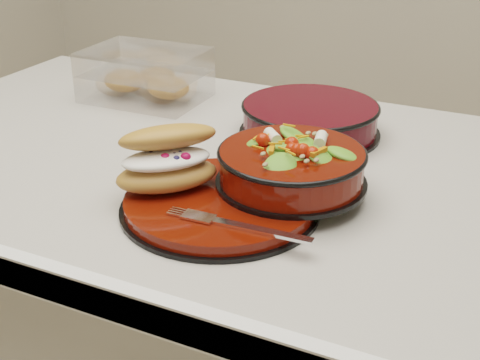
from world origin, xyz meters
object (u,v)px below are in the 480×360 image
at_px(salad_bowl, 292,162).
at_px(dinner_plate, 220,204).
at_px(croissant, 169,159).
at_px(fork, 241,226).
at_px(extra_bowl, 310,118).
at_px(pastry_box, 146,76).

bearing_deg(salad_bowl, dinner_plate, -131.96).
relative_size(salad_bowl, croissant, 1.26).
height_order(dinner_plate, fork, fork).
relative_size(fork, extra_bowl, 0.71).
distance_m(dinner_plate, extra_bowl, 0.31).
bearing_deg(fork, croissant, 64.21).
xyz_separation_m(croissant, pastry_box, (-0.26, 0.35, -0.02)).
relative_size(pastry_box, extra_bowl, 0.94).
height_order(salad_bowl, croissant, salad_bowl).
bearing_deg(dinner_plate, croissant, -179.51).
height_order(dinner_plate, pastry_box, pastry_box).
bearing_deg(dinner_plate, extra_bowl, 87.91).
distance_m(croissant, pastry_box, 0.44).
relative_size(croissant, fork, 0.97).
height_order(dinner_plate, extra_bowl, extra_bowl).
height_order(salad_bowl, pastry_box, salad_bowl).
distance_m(dinner_plate, fork, 0.09).
bearing_deg(fork, salad_bowl, -6.05).
distance_m(fork, pastry_box, 0.57).
xyz_separation_m(fork, pastry_box, (-0.40, 0.41, 0.02)).
height_order(pastry_box, extra_bowl, pastry_box).
bearing_deg(pastry_box, extra_bowl, -7.99).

